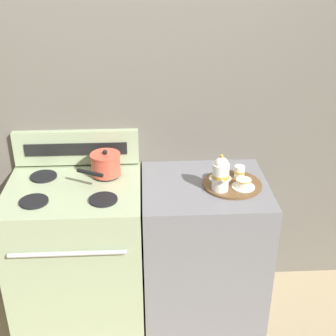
% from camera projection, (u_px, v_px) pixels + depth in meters
% --- Properties ---
extents(ground_plane, '(6.00, 6.00, 0.00)m').
position_uv_depth(ground_plane, '(141.00, 309.00, 3.04)').
color(ground_plane, tan).
extents(wall_back, '(6.00, 0.05, 2.20)m').
position_uv_depth(wall_back, '(136.00, 132.00, 2.84)').
color(wall_back, '#666056').
rests_on(wall_back, ground).
extents(stove, '(0.76, 0.66, 0.92)m').
position_uv_depth(stove, '(79.00, 254.00, 2.81)').
color(stove, '#9EAD84').
rests_on(stove, ground).
extents(control_panel, '(0.75, 0.05, 0.21)m').
position_uv_depth(control_panel, '(76.00, 147.00, 2.81)').
color(control_panel, '#9EAD84').
rests_on(control_panel, stove).
extents(side_counter, '(0.71, 0.63, 0.91)m').
position_uv_depth(side_counter, '(203.00, 250.00, 2.85)').
color(side_counter, slate).
rests_on(side_counter, ground).
extents(saucepan, '(0.24, 0.28, 0.15)m').
position_uv_depth(saucepan, '(105.00, 164.00, 2.70)').
color(saucepan, '#D14C38').
rests_on(saucepan, stove).
extents(serving_tray, '(0.33, 0.33, 0.01)m').
position_uv_depth(serving_tray, '(232.00, 184.00, 2.63)').
color(serving_tray, brown).
rests_on(serving_tray, side_counter).
extents(teapot, '(0.09, 0.15, 0.21)m').
position_uv_depth(teapot, '(221.00, 174.00, 2.52)').
color(teapot, white).
rests_on(teapot, serving_tray).
extents(teacup_left, '(0.13, 0.13, 0.05)m').
position_uv_depth(teacup_left, '(243.00, 183.00, 2.58)').
color(teacup_left, white).
rests_on(teacup_left, serving_tray).
extents(teacup_right, '(0.13, 0.13, 0.05)m').
position_uv_depth(teacup_right, '(220.00, 175.00, 2.66)').
color(teacup_right, white).
rests_on(teacup_right, serving_tray).
extents(creamer_jug, '(0.06, 0.06, 0.07)m').
position_uv_depth(creamer_jug, '(239.00, 172.00, 2.68)').
color(creamer_jug, white).
rests_on(creamer_jug, serving_tray).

